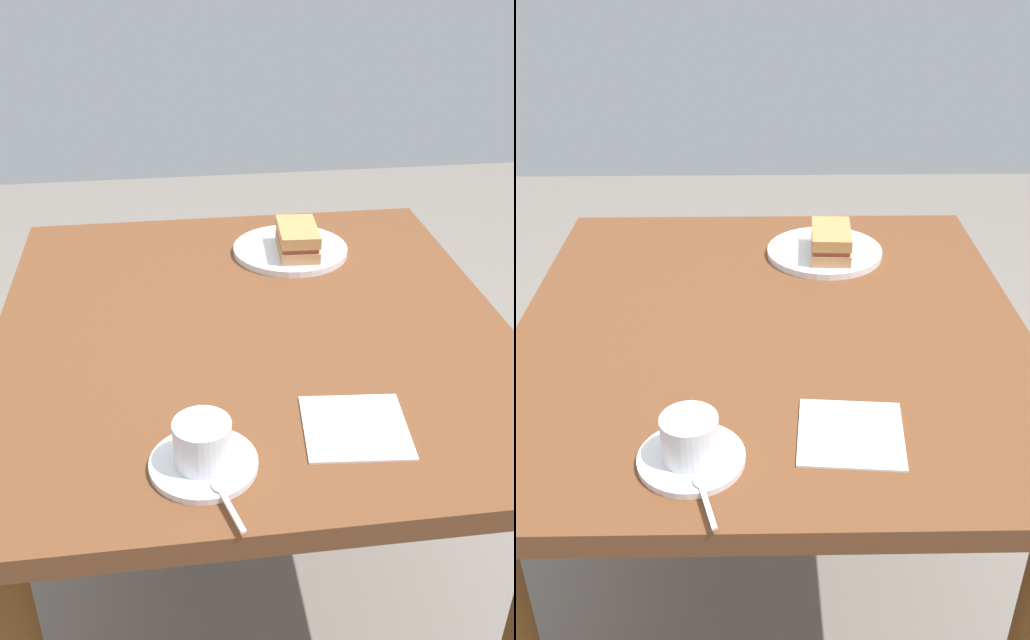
% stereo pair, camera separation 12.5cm
% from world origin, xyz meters
% --- Properties ---
extents(ground_plane, '(6.00, 6.00, 0.00)m').
position_xyz_m(ground_plane, '(0.00, 0.00, 0.00)').
color(ground_plane, slate).
extents(dining_table, '(1.01, 0.91, 0.75)m').
position_xyz_m(dining_table, '(0.00, 0.00, 0.64)').
color(dining_table, brown).
rests_on(dining_table, ground_plane).
extents(sandwich_plate, '(0.25, 0.25, 0.01)m').
position_xyz_m(sandwich_plate, '(0.28, -0.12, 0.75)').
color(sandwich_plate, white).
rests_on(sandwich_plate, dining_table).
extents(sandwich_front, '(0.14, 0.09, 0.06)m').
position_xyz_m(sandwich_front, '(0.26, -0.13, 0.79)').
color(sandwich_front, '#B47E50').
rests_on(sandwich_front, sandwich_plate).
extents(coffee_saucer, '(0.15, 0.15, 0.01)m').
position_xyz_m(coffee_saucer, '(-0.37, 0.11, 0.75)').
color(coffee_saucer, white).
rests_on(coffee_saucer, dining_table).
extents(coffee_cup, '(0.11, 0.08, 0.06)m').
position_xyz_m(coffee_cup, '(-0.37, 0.11, 0.79)').
color(coffee_cup, white).
rests_on(coffee_cup, coffee_saucer).
extents(spoon, '(0.10, 0.04, 0.01)m').
position_xyz_m(spoon, '(-0.45, 0.09, 0.76)').
color(spoon, silver).
rests_on(spoon, coffee_saucer).
extents(napkin, '(0.16, 0.16, 0.00)m').
position_xyz_m(napkin, '(-0.32, -0.11, 0.75)').
color(napkin, white).
rests_on(napkin, dining_table).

